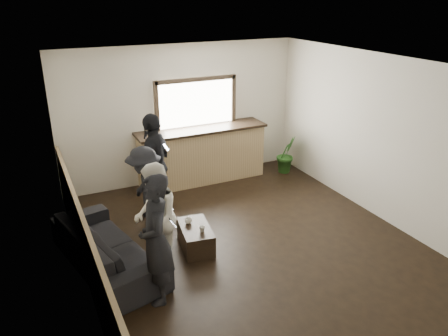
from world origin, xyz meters
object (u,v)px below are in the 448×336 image
coffee_table (196,237)px  potted_plant (286,154)px  cup_b (202,229)px  person_a (156,240)px  bar_counter (202,151)px  person_c (145,192)px  person_b (155,217)px  sofa (107,247)px  cup_a (188,221)px  person_d (155,165)px

coffee_table → potted_plant: 3.59m
cup_b → person_a: person_a is taller
bar_counter → person_c: bar_counter is taller
potted_plant → coffee_table: bearing=-145.9°
potted_plant → person_b: bearing=-148.6°
person_b → bar_counter: bearing=160.2°
sofa → coffee_table: bearing=-106.2°
person_a → cup_b: bearing=140.6°
bar_counter → sofa: size_ratio=1.21×
sofa → cup_b: bearing=-112.9°
sofa → potted_plant: bearing=-78.8°
person_c → sofa: bearing=-46.7°
cup_a → person_c: bearing=132.0°
cup_b → person_c: person_c is taller
person_d → cup_a: bearing=43.9°
sofa → person_b: bearing=-126.6°
sofa → cup_a: bearing=-99.5°
bar_counter → person_c: (-1.67, -1.67, 0.12)m
person_c → coffee_table: bearing=42.0°
person_b → cup_b: bearing=108.5°
cup_b → bar_counter: bearing=67.2°
cup_a → coffee_table: bearing=-70.5°
person_d → potted_plant: bearing=138.8°
sofa → person_c: bearing=-63.7°
coffee_table → cup_b: (0.04, -0.17, 0.22)m
bar_counter → cup_a: size_ratio=24.19×
person_a → person_c: 1.67m
sofa → cup_a: 1.29m
potted_plant → person_a: bearing=-142.7°
potted_plant → person_b: (-3.64, -2.22, 0.38)m
person_b → person_a: bearing=-1.6°
sofa → person_d: 1.81m
bar_counter → person_c: size_ratio=1.78×
cup_b → person_d: person_d is taller
sofa → cup_b: (1.38, -0.24, 0.07)m
cup_a → person_a: size_ratio=0.06×
cup_a → person_a: person_a is taller
cup_a → person_d: person_d is taller
bar_counter → coffee_table: bar_counter is taller
person_d → bar_counter: bearing=165.2°
cup_b → person_d: size_ratio=0.05×
bar_counter → cup_a: 2.52m
potted_plant → bar_counter: bearing=168.7°
cup_a → cup_b: (0.10, -0.32, -0.00)m
cup_a → potted_plant: 3.54m
bar_counter → person_c: 2.36m
cup_a → person_d: size_ratio=0.06×
sofa → person_b: (0.66, -0.29, 0.46)m
person_a → person_c: bearing=-179.9°
sofa → person_d: person_d is taller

